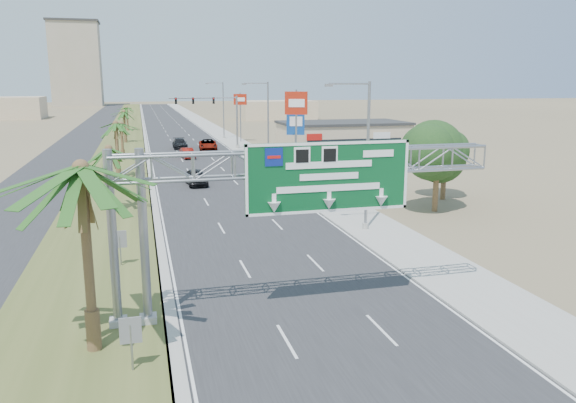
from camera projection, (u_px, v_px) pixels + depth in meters
The scene contains 29 objects.
road at pixel (174, 130), 119.86m from camera, with size 12.00×300.00×0.02m, color #28282B.
sidewalk_right at pixel (214, 129), 121.97m from camera, with size 4.00×300.00×0.10m, color #9E9B93.
median_grass at pixel (126, 131), 117.36m from camera, with size 7.00×300.00×0.12m, color #485023.
opposing_road at pixel (90, 132), 115.62m from camera, with size 8.00×300.00×0.02m, color #28282B.
sign_gantry at pixel (291, 176), 23.68m from camera, with size 16.75×1.24×7.50m.
palm_near at pixel (81, 170), 19.65m from camera, with size 5.70×5.70×8.35m.
palm_row_b at pixel (109, 150), 42.70m from camera, with size 3.99×3.99×5.95m.
palm_row_c at pixel (116, 125), 57.67m from camera, with size 3.99×3.99×6.75m.
palm_row_d at pixel (121, 125), 74.96m from camera, with size 3.99×3.99×5.45m.
palm_row_e at pixel (124, 112), 92.79m from camera, with size 3.99×3.99×6.15m.
palm_row_f at pixel (127, 108), 116.52m from camera, with size 3.99×3.99×5.75m.
streetlight_near at pixel (365, 162), 37.47m from camera, with size 3.27×0.44×10.00m.
streetlight_mid at pixel (267, 128), 65.85m from camera, with size 3.27×0.44×10.00m.
streetlight_far at pixel (222, 112), 99.90m from camera, with size 3.27×0.44×10.00m.
signal_mast at pixel (224, 117), 84.18m from camera, with size 10.28×0.71×8.00m.
store_building at pixel (343, 137), 83.31m from camera, with size 18.00×10.00×4.00m, color tan.
oak_near at pixel (438, 154), 43.21m from camera, with size 4.50×4.50×6.80m.
oak_far at pixel (445, 155), 47.89m from camera, with size 3.50×3.50×5.60m.
median_signback_a at pixel (131, 334), 19.25m from camera, with size 0.75×0.08×2.08m.
median_signback_b at pixel (120, 242), 30.42m from camera, with size 0.75×0.08×2.08m.
tower_distant at pixel (76, 64), 240.67m from camera, with size 20.00×16.00×35.00m, color tan.
building_distant_right at pixel (277, 110), 155.20m from camera, with size 20.00×12.00×5.00m, color tan.
car_left_lane at pixel (196, 177), 55.15m from camera, with size 1.85×4.61×1.57m, color black.
car_mid_lane at pixel (187, 153), 74.75m from camera, with size 1.44×4.14×1.36m, color maroon.
car_right_lane at pixel (208, 145), 83.96m from camera, with size 2.60×5.63×1.57m, color gray.
car_far at pixel (180, 144), 85.67m from camera, with size 2.10×5.16×1.50m, color black.
pole_sign_red_near at pixel (296, 108), 59.25m from camera, with size 2.33×1.19×9.20m.
pole_sign_blue at pixel (296, 124), 62.35m from camera, with size 2.00×0.87×7.41m.
pole_sign_red_far at pixel (240, 103), 94.25m from camera, with size 2.13×1.18×8.25m.
Camera 1 is at (-7.13, -12.66, 9.92)m, focal length 35.00 mm.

